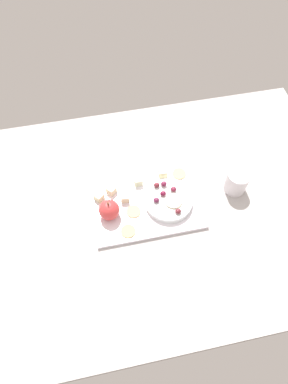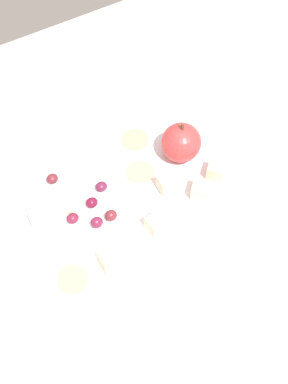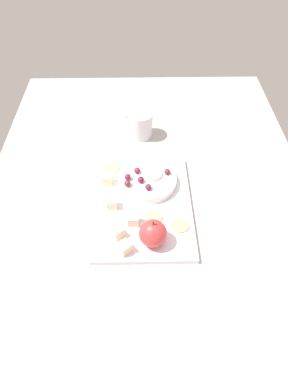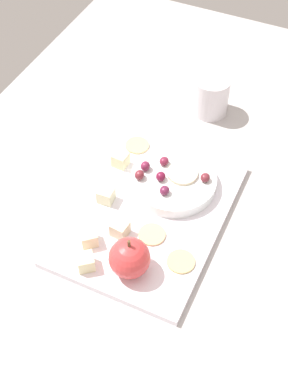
% 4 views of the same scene
% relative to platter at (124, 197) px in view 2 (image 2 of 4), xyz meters
% --- Properties ---
extents(table, '(1.45, 0.90, 0.03)m').
position_rel_platter_xyz_m(table, '(0.05, 0.01, -0.02)').
color(table, '#AFAAA9').
rests_on(table, ground).
extents(platter, '(0.35, 0.25, 0.01)m').
position_rel_platter_xyz_m(platter, '(0.00, 0.00, 0.00)').
color(platter, white).
rests_on(platter, table).
extents(serving_dish, '(0.16, 0.16, 0.02)m').
position_rel_platter_xyz_m(serving_dish, '(-0.07, 0.01, 0.02)').
color(serving_dish, white).
rests_on(serving_dish, platter).
extents(apple_whole, '(0.07, 0.07, 0.07)m').
position_rel_platter_xyz_m(apple_whole, '(0.12, 0.02, 0.04)').
color(apple_whole, '#D23A3B').
rests_on(apple_whole, platter).
extents(apple_stem, '(0.01, 0.01, 0.01)m').
position_rel_platter_xyz_m(apple_stem, '(0.12, 0.02, 0.08)').
color(apple_stem, brown).
rests_on(apple_stem, apple_whole).
extents(cheese_cube_0, '(0.03, 0.03, 0.03)m').
position_rel_platter_xyz_m(cheese_cube_0, '(0.07, -0.03, 0.02)').
color(cheese_cube_0, beige).
rests_on(cheese_cube_0, platter).
extents(cheese_cube_1, '(0.03, 0.03, 0.03)m').
position_rel_platter_xyz_m(cheese_cube_1, '(0.01, -0.08, 0.02)').
color(cheese_cube_1, beige).
rests_on(cheese_cube_1, platter).
extents(cheese_cube_2, '(0.04, 0.04, 0.03)m').
position_rel_platter_xyz_m(cheese_cube_2, '(0.15, -0.05, 0.02)').
color(cheese_cube_2, beige).
rests_on(cheese_cube_2, platter).
extents(cheese_cube_3, '(0.04, 0.04, 0.03)m').
position_rel_platter_xyz_m(cheese_cube_3, '(0.10, -0.06, 0.02)').
color(cheese_cube_3, beige).
rests_on(cheese_cube_3, platter).
extents(cheese_cube_4, '(0.03, 0.03, 0.03)m').
position_rel_platter_xyz_m(cheese_cube_4, '(-0.08, -0.10, 0.02)').
color(cheese_cube_4, beige).
rests_on(cheese_cube_4, platter).
extents(cracker_0, '(0.05, 0.05, 0.00)m').
position_rel_platter_xyz_m(cracker_0, '(0.08, 0.09, 0.01)').
color(cracker_0, '#DDC07B').
rests_on(cracker_0, platter).
extents(cracker_1, '(0.05, 0.05, 0.00)m').
position_rel_platter_xyz_m(cracker_1, '(-0.14, -0.09, 0.01)').
color(cracker_1, '#D4B97F').
rests_on(cracker_1, platter).
extents(cracker_2, '(0.05, 0.05, 0.00)m').
position_rel_platter_xyz_m(cracker_2, '(0.05, 0.02, 0.01)').
color(cracker_2, '#E1B781').
rests_on(cracker_2, platter).
extents(grape_0, '(0.02, 0.02, 0.02)m').
position_rel_platter_xyz_m(grape_0, '(-0.07, -0.04, 0.04)').
color(grape_0, maroon).
rests_on(grape_0, serving_dish).
extents(grape_1, '(0.02, 0.02, 0.02)m').
position_rel_platter_xyz_m(grape_1, '(-0.06, -0.01, 0.04)').
color(grape_1, maroon).
rests_on(grape_1, serving_dish).
extents(grape_2, '(0.02, 0.02, 0.02)m').
position_rel_platter_xyz_m(grape_2, '(-0.09, -0.01, 0.04)').
color(grape_2, maroon).
rests_on(grape_2, serving_dish).
extents(grape_3, '(0.02, 0.02, 0.02)m').
position_rel_platter_xyz_m(grape_3, '(-0.04, -0.04, 0.04)').
color(grape_3, maroon).
rests_on(grape_3, serving_dish).
extents(grape_4, '(0.02, 0.02, 0.02)m').
position_rel_platter_xyz_m(grape_4, '(-0.09, 0.07, 0.04)').
color(grape_4, maroon).
rests_on(grape_4, serving_dish).
extents(grape_5, '(0.02, 0.02, 0.02)m').
position_rel_platter_xyz_m(grape_5, '(-0.03, 0.01, 0.04)').
color(grape_5, '#662140').
rests_on(grape_5, serving_dish).
extents(apple_slice_0, '(0.06, 0.06, 0.01)m').
position_rel_platter_xyz_m(apple_slice_0, '(-0.09, 0.03, 0.03)').
color(apple_slice_0, beige).
rests_on(apple_slice_0, serving_dish).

